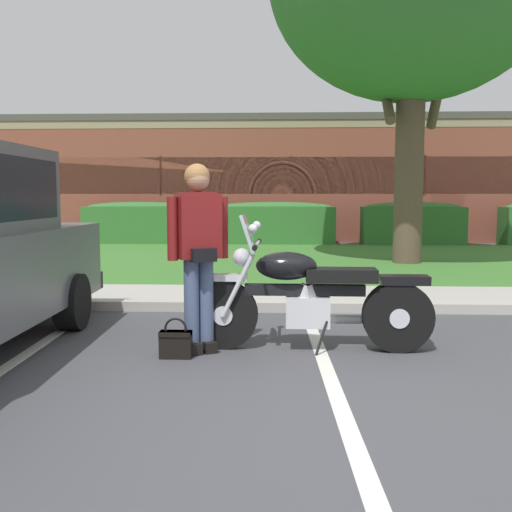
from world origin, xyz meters
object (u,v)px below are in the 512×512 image
at_px(rider_person, 198,244).
at_px(hedge_left, 140,222).
at_px(motorcycle, 319,298).
at_px(handbag, 176,342).
at_px(brick_building, 290,181).
at_px(hedge_center_right, 412,223).
at_px(hedge_center_left, 275,223).

xyz_separation_m(rider_person, hedge_left, (-3.34, 11.68, -0.34)).
height_order(motorcycle, rider_person, rider_person).
bearing_deg(handbag, brick_building, 85.94).
xyz_separation_m(motorcycle, brick_building, (-0.06, 16.64, 1.45)).
height_order(handbag, hedge_left, hedge_left).
bearing_deg(handbag, hedge_center_right, 68.83).
bearing_deg(motorcycle, hedge_left, 110.97).
relative_size(motorcycle, hedge_center_left, 0.66).
height_order(hedge_left, hedge_center_left, same).
relative_size(rider_person, handbag, 4.74).
distance_m(rider_person, hedge_left, 12.15).
bearing_deg(hedge_left, rider_person, -74.03).
bearing_deg(brick_building, rider_person, -93.51).
xyz_separation_m(motorcycle, hedge_center_left, (-0.54, 11.57, 0.16)).
xyz_separation_m(hedge_center_right, brick_building, (-3.40, 5.07, 1.29)).
bearing_deg(rider_person, handbag, -128.21).
bearing_deg(hedge_center_left, motorcycle, -87.30).
height_order(handbag, hedge_center_left, hedge_center_left).
bearing_deg(handbag, hedge_left, 104.89).
bearing_deg(hedge_center_left, rider_person, -92.68).
relative_size(hedge_center_left, brick_building, 0.14).
relative_size(handbag, hedge_left, 0.11).
bearing_deg(brick_building, motorcycle, -89.79).
xyz_separation_m(motorcycle, hedge_left, (-4.43, 11.57, 0.16)).
bearing_deg(rider_person, hedge_left, 105.97).
relative_size(motorcycle, brick_building, 0.10).
bearing_deg(hedge_center_left, hedge_left, 180.00).
height_order(rider_person, hedge_center_right, rider_person).
bearing_deg(hedge_center_right, rider_person, -110.79).
distance_m(motorcycle, hedge_center_right, 12.04).
distance_m(motorcycle, hedge_left, 12.39).
bearing_deg(handbag, hedge_center_left, 86.53).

